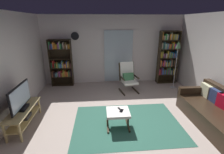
{
  "coord_description": "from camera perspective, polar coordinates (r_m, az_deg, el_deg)",
  "views": [
    {
      "loc": [
        -0.57,
        -3.33,
        2.34
      ],
      "look_at": [
        -0.19,
        1.09,
        0.82
      ],
      "focal_mm": 25.76,
      "sensor_mm": 36.0,
      "label": 1
    }
  ],
  "objects": [
    {
      "name": "television",
      "position": [
        4.17,
        -29.72,
        -6.49
      ],
      "size": [
        0.2,
        0.92,
        0.57
      ],
      "color": "black",
      "rests_on": "tv_stand"
    },
    {
      "name": "bookshelf_near_tv",
      "position": [
        6.35,
        -17.59,
        4.95
      ],
      "size": [
        0.8,
        0.3,
        1.75
      ],
      "color": "#2D2315",
      "rests_on": "ground"
    },
    {
      "name": "bookshelf_near_sofa",
      "position": [
        6.66,
        19.12,
        7.12
      ],
      "size": [
        0.73,
        0.3,
        2.04
      ],
      "color": "#322717",
      "rests_on": "ground"
    },
    {
      "name": "area_rug",
      "position": [
        4.09,
        5.31,
        -16.02
      ],
      "size": [
        2.55,
        1.79,
        0.01
      ],
      "primitive_type": "cube",
      "color": "#2C5C4C",
      "rests_on": "ground"
    },
    {
      "name": "cell_phone",
      "position": [
        3.75,
        3.38,
        -11.84
      ],
      "size": [
        0.12,
        0.16,
        0.01
      ],
      "primitive_type": "cube",
      "rotation": [
        0.0,
        0.0,
        -0.39
      ],
      "color": "black",
      "rests_on": "ottoman"
    },
    {
      "name": "ground_plane",
      "position": [
        4.11,
        4.13,
        -15.82
      ],
      "size": [
        7.02,
        7.02,
        0.0
      ],
      "primitive_type": "plane",
      "color": "#A9988D"
    },
    {
      "name": "floor_lamp_by_shelf",
      "position": [
        6.13,
        22.28,
        8.51
      ],
      "size": [
        0.22,
        0.22,
        1.72
      ],
      "color": "#A5A5AD",
      "rests_on": "ground"
    },
    {
      "name": "ottoman",
      "position": [
        3.78,
        2.14,
        -12.97
      ],
      "size": [
        0.52,
        0.48,
        0.42
      ],
      "color": "white",
      "rests_on": "ground"
    },
    {
      "name": "lounge_armchair",
      "position": [
        5.65,
        5.68,
        0.25
      ],
      "size": [
        0.67,
        0.74,
        1.02
      ],
      "color": "#2D2315",
      "rests_on": "ground"
    },
    {
      "name": "glass_door_panel",
      "position": [
        6.34,
        2.27,
        7.22
      ],
      "size": [
        1.1,
        0.01,
        2.0
      ],
      "primitive_type": "cube",
      "color": "silver"
    },
    {
      "name": "wall_back",
      "position": [
        6.34,
        0.37,
        9.53
      ],
      "size": [
        5.6,
        0.06,
        2.6
      ],
      "primitive_type": "cube",
      "color": "silver",
      "rests_on": "ground"
    },
    {
      "name": "wall_clock",
      "position": [
        6.23,
        -13.01,
        13.99
      ],
      "size": [
        0.29,
        0.03,
        0.29
      ],
      "color": "silver"
    },
    {
      "name": "tv_stand",
      "position": [
        4.35,
        -28.81,
        -11.6
      ],
      "size": [
        0.4,
        1.23,
        0.46
      ],
      "color": "tan",
      "rests_on": "ground"
    },
    {
      "name": "leather_sofa",
      "position": [
        4.61,
        33.27,
        -10.7
      ],
      "size": [
        0.89,
        1.98,
        0.82
      ],
      "color": "black",
      "rests_on": "ground"
    },
    {
      "name": "tv_remote",
      "position": [
        3.81,
        2.72,
        -11.27
      ],
      "size": [
        0.09,
        0.15,
        0.02
      ],
      "primitive_type": "cube",
      "rotation": [
        0.0,
        0.0,
        0.34
      ],
      "color": "black",
      "rests_on": "ottoman"
    }
  ]
}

